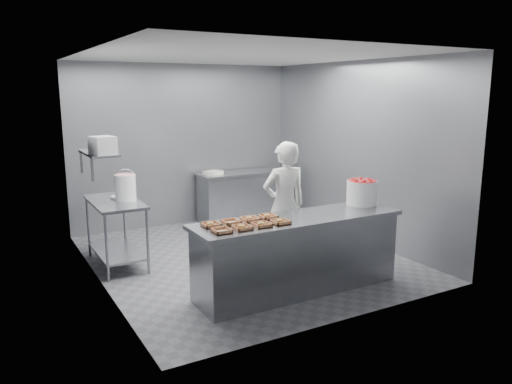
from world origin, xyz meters
TOP-DOWN VIEW (x-y plane):
  - floor at (0.00, 0.00)m, footprint 4.50×4.50m
  - ceiling at (0.00, 0.00)m, footprint 4.50×4.50m
  - wall_back at (0.00, 2.25)m, footprint 4.00×0.04m
  - wall_left at (-2.00, 0.00)m, footprint 0.04×4.50m
  - wall_right at (2.00, 0.00)m, footprint 0.04×4.50m
  - service_counter at (0.00, -1.35)m, footprint 2.60×0.70m
  - prep_table at (-1.65, 0.60)m, footprint 0.60×1.20m
  - back_counter at (0.90, 1.90)m, footprint 1.50×0.60m
  - wall_shelf at (-1.82, 0.60)m, footprint 0.35×0.90m
  - tray_0 at (-1.05, -1.48)m, footprint 0.19×0.18m
  - tray_1 at (-0.82, -1.48)m, footprint 0.19×0.18m
  - tray_2 at (-0.58, -1.48)m, footprint 0.19×0.18m
  - tray_3 at (-0.34, -1.48)m, footprint 0.19×0.18m
  - tray_4 at (-1.06, -1.22)m, footprint 0.19×0.18m
  - tray_5 at (-0.81, -1.22)m, footprint 0.19×0.18m
  - tray_6 at (-0.58, -1.22)m, footprint 0.19×0.18m
  - tray_7 at (-0.34, -1.22)m, footprint 0.19×0.18m
  - worker at (0.30, -0.57)m, footprint 0.65×0.46m
  - strawberry_tub at (1.08, -1.20)m, footprint 0.39×0.39m
  - glaze_bucket at (-1.51, 0.54)m, footprint 0.29×0.28m
  - bucket_lid at (-1.52, 0.75)m, footprint 0.33×0.33m
  - rag at (-1.58, 0.70)m, footprint 0.17×0.16m
  - appliance at (-1.82, 0.33)m, footprint 0.32×0.35m
  - paper_stack at (0.39, 1.90)m, footprint 0.33×0.26m

SIDE VIEW (x-z plane):
  - floor at x=0.00m, z-range 0.00..0.00m
  - back_counter at x=0.90m, z-range 0.00..0.90m
  - service_counter at x=0.00m, z-range 0.00..0.90m
  - prep_table at x=-1.65m, z-range 0.14..1.04m
  - worker at x=0.30m, z-range 0.00..1.70m
  - rag at x=-1.58m, z-range 0.90..0.92m
  - bucket_lid at x=-1.52m, z-range 0.90..0.92m
  - tray_0 at x=-1.05m, z-range 0.90..0.94m
  - tray_5 at x=-0.81m, z-range 0.90..0.94m
  - tray_1 at x=-0.82m, z-range 0.89..0.95m
  - tray_2 at x=-0.58m, z-range 0.89..0.95m
  - tray_3 at x=-0.34m, z-range 0.89..0.95m
  - tray_4 at x=-1.06m, z-range 0.89..0.95m
  - tray_6 at x=-0.58m, z-range 0.89..0.95m
  - tray_7 at x=-0.34m, z-range 0.89..0.95m
  - paper_stack at x=0.39m, z-range 0.90..0.96m
  - strawberry_tub at x=1.08m, z-range 0.91..1.23m
  - glaze_bucket at x=-1.51m, z-range 0.87..1.30m
  - wall_back at x=0.00m, z-range 0.00..2.80m
  - wall_left at x=-2.00m, z-range 0.00..2.80m
  - wall_right at x=2.00m, z-range 0.00..2.80m
  - wall_shelf at x=-1.82m, z-range 1.54..1.56m
  - appliance at x=-1.82m, z-range 1.56..1.79m
  - ceiling at x=0.00m, z-range 2.80..2.80m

